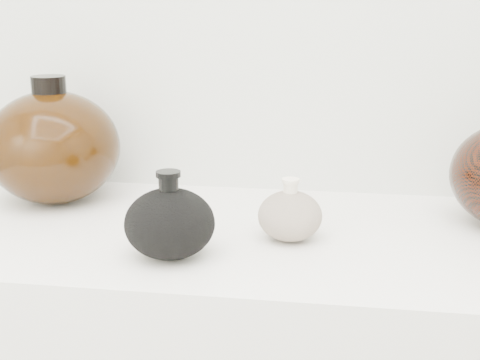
# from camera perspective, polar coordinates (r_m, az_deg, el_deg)

# --- Properties ---
(black_gourd_vase) EXTENTS (0.17, 0.17, 0.13)m
(black_gourd_vase) POSITION_cam_1_polar(r_m,az_deg,el_deg) (0.97, -6.02, -3.65)
(black_gourd_vase) COLOR black
(black_gourd_vase) RESTS_ON display_counter
(cream_gourd_vase) EXTENTS (0.11, 0.11, 0.10)m
(cream_gourd_vase) POSITION_cam_1_polar(r_m,az_deg,el_deg) (1.04, 4.29, -3.02)
(cream_gourd_vase) COLOR #BEAE91
(cream_gourd_vase) RESTS_ON display_counter
(left_round_pot) EXTENTS (0.30, 0.30, 0.23)m
(left_round_pot) POSITION_cam_1_polar(r_m,az_deg,el_deg) (1.26, -15.65, 2.77)
(left_round_pot) COLOR black
(left_round_pot) RESTS_ON display_counter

